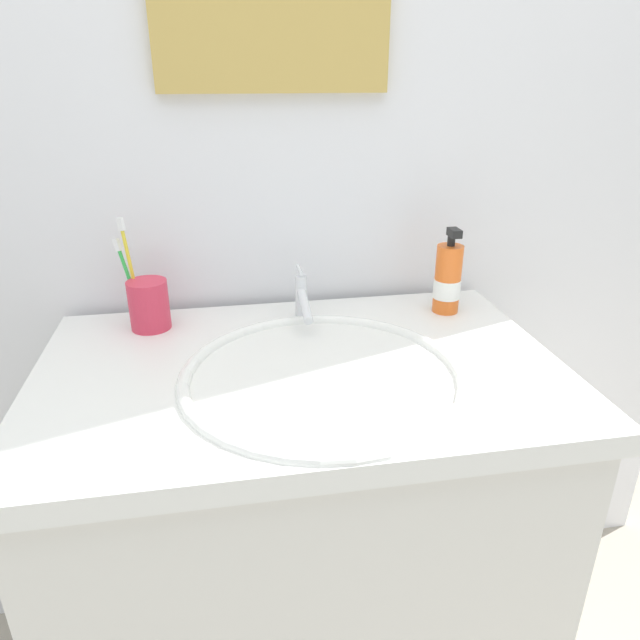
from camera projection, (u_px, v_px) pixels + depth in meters
name	position (u px, v px, depth m)	size (l,w,h in m)	color
tiled_wall_back	(274.00, 124.00, 1.16)	(2.11, 0.04, 2.40)	silver
vanity_counter	(303.00, 544.00, 1.17)	(0.91, 0.59, 0.83)	silver
sink_basin	(323.00, 395.00, 0.98)	(0.49, 0.49, 0.11)	white
faucet	(302.00, 299.00, 1.15)	(0.02, 0.14, 0.10)	silver
toothbrush_cup	(149.00, 305.00, 1.12)	(0.08, 0.08, 0.10)	#D8334C
toothbrush_yellow	(130.00, 265.00, 1.11)	(0.03, 0.03, 0.21)	yellow
toothbrush_green	(128.00, 276.00, 1.12)	(0.05, 0.04, 0.17)	green
soap_dispenser	(448.00, 280.00, 1.20)	(0.06, 0.06, 0.18)	orange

